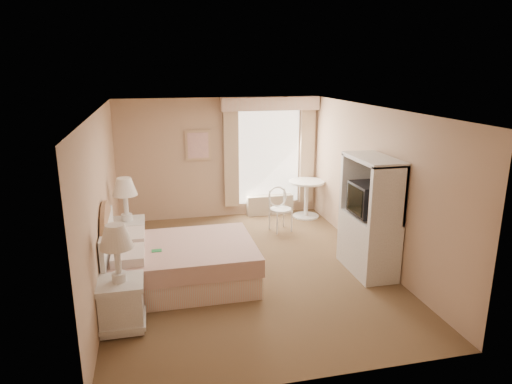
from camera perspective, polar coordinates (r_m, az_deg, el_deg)
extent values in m
cube|color=brown|center=(7.34, -1.04, -9.55)|extent=(4.20, 5.50, 0.01)
cube|color=silver|center=(6.68, -1.15, 10.28)|extent=(4.20, 5.50, 0.01)
cube|color=tan|center=(9.54, -4.53, 4.20)|extent=(4.20, 0.01, 2.50)
cube|color=tan|center=(4.41, 6.45, -9.45)|extent=(4.20, 0.01, 2.50)
cube|color=tan|center=(6.81, -18.66, -1.16)|extent=(0.01, 5.50, 2.50)
cube|color=tan|center=(7.61, 14.58, 0.85)|extent=(0.01, 5.50, 2.50)
cube|color=white|center=(9.72, 1.64, 4.45)|extent=(1.30, 0.02, 2.00)
cube|color=tan|center=(9.50, -3.14, 4.17)|extent=(0.30, 0.08, 2.05)
cube|color=tan|center=(9.91, 6.38, 4.57)|extent=(0.30, 0.08, 2.05)
cube|color=#E3A993|center=(9.48, 1.84, 11.00)|extent=(2.05, 0.20, 0.28)
cube|color=beige|center=(9.89, 1.73, -1.58)|extent=(1.00, 0.22, 0.42)
cube|color=tan|center=(9.41, -7.27, 5.82)|extent=(0.52, 0.03, 0.62)
cube|color=beige|center=(9.39, -7.25, 5.80)|extent=(0.42, 0.02, 0.52)
cube|color=#E3A993|center=(6.90, -8.84, -9.88)|extent=(1.98, 1.51, 0.34)
cube|color=beige|center=(6.78, -8.94, -7.58)|extent=(2.04, 1.56, 0.26)
cube|color=silver|center=(6.38, -15.71, -7.67)|extent=(0.42, 0.58, 0.13)
cube|color=silver|center=(7.04, -15.49, -5.42)|extent=(0.42, 0.58, 0.13)
cube|color=#28934A|center=(6.59, -12.31, -7.17)|extent=(0.14, 0.10, 0.01)
cube|color=silver|center=(6.78, -17.91, -7.72)|extent=(0.06, 1.60, 1.04)
cylinder|color=#A67158|center=(6.75, -17.98, -6.98)|extent=(0.05, 1.42, 1.42)
cube|color=white|center=(5.91, -16.43, -13.58)|extent=(0.50, 0.50, 0.55)
cube|color=white|center=(5.77, -16.66, -10.91)|extent=(0.55, 0.55, 0.07)
cube|color=white|center=(6.00, -16.29, -15.13)|extent=(0.55, 0.55, 0.05)
cylinder|color=silver|center=(5.73, -16.73, -10.12)|extent=(0.17, 0.17, 0.11)
cylinder|color=silver|center=(5.65, -16.90, -8.12)|extent=(0.08, 0.08, 0.44)
cone|color=white|center=(5.54, -17.14, -5.31)|extent=(0.39, 0.39, 0.28)
cube|color=white|center=(7.94, -15.63, -5.80)|extent=(0.51, 0.51, 0.56)
cube|color=white|center=(7.84, -15.79, -3.67)|extent=(0.56, 0.56, 0.07)
cube|color=white|center=(8.01, -15.53, -7.07)|extent=(0.56, 0.56, 0.06)
cylinder|color=silver|center=(7.81, -15.84, -3.05)|extent=(0.18, 0.18, 0.11)
cylinder|color=silver|center=(7.75, -15.96, -1.49)|extent=(0.08, 0.08, 0.45)
cone|color=white|center=(7.67, -16.12, 0.66)|extent=(0.40, 0.40, 0.29)
cylinder|color=silver|center=(9.81, 6.23, -2.99)|extent=(0.55, 0.55, 0.03)
cylinder|color=silver|center=(9.70, 6.29, -0.87)|extent=(0.09, 0.09, 0.75)
cylinder|color=white|center=(9.60, 6.36, 1.27)|extent=(0.75, 0.75, 0.04)
cylinder|color=silver|center=(8.70, 2.66, -3.99)|extent=(0.03, 0.03, 0.42)
cylinder|color=silver|center=(8.85, 4.47, -3.69)|extent=(0.03, 0.03, 0.42)
cylinder|color=silver|center=(8.97, 1.70, -3.38)|extent=(0.03, 0.03, 0.42)
cylinder|color=silver|center=(9.11, 3.48, -3.10)|extent=(0.03, 0.03, 0.42)
cylinder|color=white|center=(8.84, 3.10, -2.19)|extent=(0.49, 0.49, 0.04)
torus|color=silver|center=(8.88, 2.72, -0.58)|extent=(0.42, 0.18, 0.40)
cylinder|color=silver|center=(8.85, 1.72, -0.95)|extent=(0.03, 0.03, 0.37)
cylinder|color=silver|center=(8.99, 3.52, -0.70)|extent=(0.03, 0.03, 0.37)
cube|color=white|center=(7.32, 13.79, -6.30)|extent=(0.55, 1.09, 0.89)
cube|color=white|center=(6.62, 16.22, -0.63)|extent=(0.55, 0.08, 0.89)
cube|color=white|center=(7.48, 12.51, 1.44)|extent=(0.55, 0.08, 0.89)
cube|color=white|center=(6.95, 14.49, 4.03)|extent=(0.55, 1.09, 0.06)
cube|color=white|center=(7.16, 16.06, 0.58)|extent=(0.04, 1.09, 0.89)
cube|color=black|center=(7.08, 14.02, -0.86)|extent=(0.48, 0.59, 0.48)
cube|color=black|center=(6.98, 12.28, -0.99)|extent=(0.02, 0.50, 0.40)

